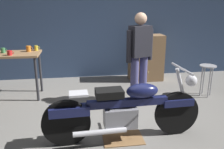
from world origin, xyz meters
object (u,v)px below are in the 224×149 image
(motorcycle, at_px, (125,109))
(mug_orange_travel, at_px, (29,49))
(wooden_dresser, at_px, (146,58))
(mug_red_diner, at_px, (10,53))
(mug_yellow_tall, at_px, (36,48))
(person_standing, at_px, (140,54))
(shop_stool, at_px, (207,72))
(mug_green_speckled, at_px, (3,50))

(motorcycle, height_order, mug_orange_travel, mug_orange_travel)
(motorcycle, relative_size, wooden_dresser, 1.99)
(mug_red_diner, distance_m, mug_orange_travel, 0.42)
(motorcycle, relative_size, mug_yellow_tall, 20.84)
(mug_yellow_tall, bearing_deg, person_standing, -20.53)
(shop_stool, bearing_deg, mug_orange_travel, 170.30)
(wooden_dresser, xyz_separation_m, mug_red_diner, (-2.87, -0.93, 0.39))
(shop_stool, relative_size, mug_yellow_tall, 6.09)
(mug_yellow_tall, bearing_deg, mug_green_speckled, -166.44)
(mug_yellow_tall, relative_size, mug_green_speckled, 0.91)
(mug_yellow_tall, bearing_deg, motorcycle, -54.99)
(shop_stool, bearing_deg, mug_green_speckled, 172.33)
(mug_green_speckled, bearing_deg, mug_yellow_tall, 13.56)
(mug_green_speckled, bearing_deg, mug_orange_travel, 8.01)
(shop_stool, relative_size, mug_orange_travel, 5.08)
(mug_red_diner, bearing_deg, mug_green_speckled, 125.98)
(mug_orange_travel, bearing_deg, person_standing, -17.37)
(shop_stool, height_order, mug_orange_travel, mug_orange_travel)
(wooden_dresser, distance_m, mug_yellow_tall, 2.55)
(wooden_dresser, height_order, mug_orange_travel, wooden_dresser)
(motorcycle, bearing_deg, mug_orange_travel, 125.90)
(person_standing, height_order, mug_yellow_tall, person_standing)
(shop_stool, xyz_separation_m, wooden_dresser, (-0.92, 1.22, 0.05))
(shop_stool, bearing_deg, mug_red_diner, 175.71)
(shop_stool, height_order, mug_red_diner, mug_red_diner)
(shop_stool, height_order, mug_green_speckled, mug_green_speckled)
(shop_stool, bearing_deg, wooden_dresser, 127.16)
(mug_yellow_tall, xyz_separation_m, mug_green_speckled, (-0.60, -0.14, -0.00))
(mug_yellow_tall, bearing_deg, wooden_dresser, 12.34)
(shop_stool, distance_m, mug_orange_travel, 3.59)
(person_standing, relative_size, mug_yellow_tall, 15.88)
(wooden_dresser, bearing_deg, shop_stool, -52.84)
(wooden_dresser, xyz_separation_m, mug_yellow_tall, (-2.46, -0.54, 0.40))
(mug_yellow_tall, relative_size, mug_orange_travel, 0.83)
(wooden_dresser, height_order, mug_red_diner, wooden_dresser)
(mug_yellow_tall, bearing_deg, mug_orange_travel, -149.53)
(motorcycle, distance_m, mug_orange_travel, 2.57)
(motorcycle, bearing_deg, mug_red_diner, 135.56)
(motorcycle, bearing_deg, mug_yellow_tall, 122.37)
(mug_green_speckled, bearing_deg, wooden_dresser, 12.58)
(person_standing, xyz_separation_m, mug_green_speckled, (-2.56, 0.59, 0.02))
(mug_red_diner, xyz_separation_m, mug_orange_travel, (0.28, 0.32, 0.01))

